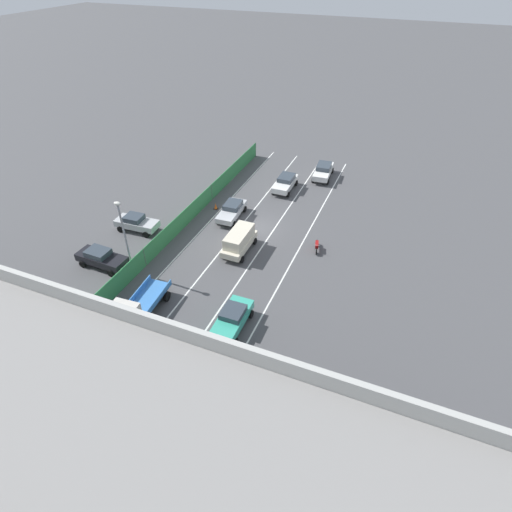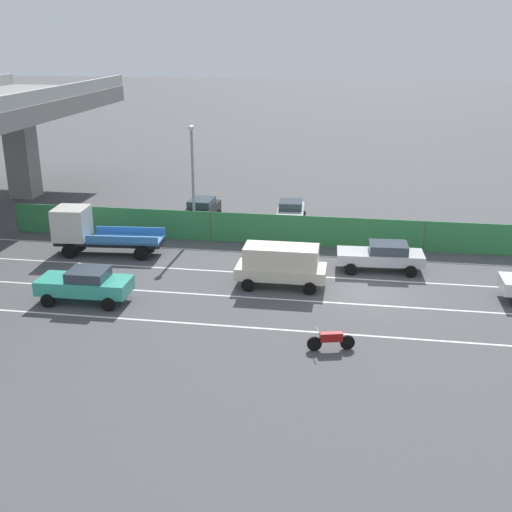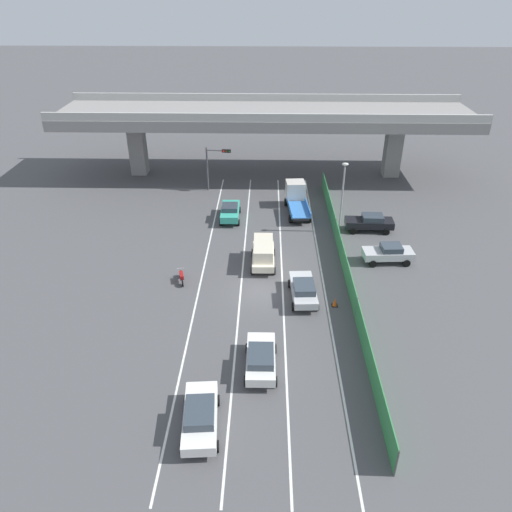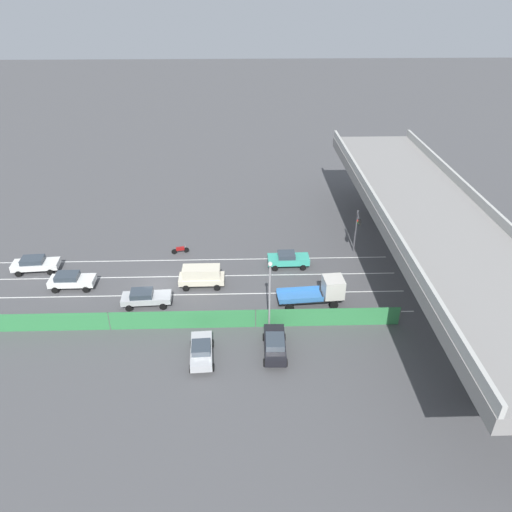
{
  "view_description": "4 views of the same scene",
  "coord_description": "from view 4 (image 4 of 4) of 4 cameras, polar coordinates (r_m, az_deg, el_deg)",
  "views": [
    {
      "loc": [
        -12.97,
        32.01,
        22.73
      ],
      "look_at": [
        -2.75,
        7.12,
        2.19
      ],
      "focal_mm": 28.87,
      "sensor_mm": 36.0,
      "label": 1
    },
    {
      "loc": [
        -29.99,
        0.7,
        12.17
      ],
      "look_at": [
        1.17,
        5.74,
        1.14
      ],
      "focal_mm": 45.22,
      "sensor_mm": 36.0,
      "label": 2
    },
    {
      "loc": [
        0.3,
        -31.75,
        21.63
      ],
      "look_at": [
        -0.53,
        3.68,
        1.18
      ],
      "focal_mm": 34.38,
      "sensor_mm": 36.0,
      "label": 3
    },
    {
      "loc": [
        40.48,
        8.48,
        26.95
      ],
      "look_at": [
        -1.69,
        9.74,
        2.29
      ],
      "focal_mm": 33.9,
      "sensor_mm": 36.0,
      "label": 4
    }
  ],
  "objects": [
    {
      "name": "car_van_cream",
      "position": [
        48.09,
        -6.45,
        -2.28
      ],
      "size": [
        2.07,
        4.5,
        2.11
      ],
      "color": "beige",
      "rests_on": "ground"
    },
    {
      "name": "car_taxi_teal",
      "position": [
        51.21,
        3.8,
        -0.34
      ],
      "size": [
        2.05,
        4.38,
        1.62
      ],
      "color": "teal",
      "rests_on": "ground"
    },
    {
      "name": "lane_line_left_edge",
      "position": [
        53.11,
        -7.3,
        -0.46
      ],
      "size": [
        0.14,
        42.18,
        0.01
      ],
      "primitive_type": "cube",
      "color": "silver",
      "rests_on": "ground"
    },
    {
      "name": "car_sedan_white",
      "position": [
        51.02,
        -20.98,
        -2.65
      ],
      "size": [
        2.03,
        4.4,
        1.59
      ],
      "color": "white",
      "rests_on": "ground"
    },
    {
      "name": "car_sedan_silver",
      "position": [
        46.45,
        -12.92,
        -4.75
      ],
      "size": [
        2.17,
        4.65,
        1.54
      ],
      "color": "#B7BABC",
      "rests_on": "ground"
    },
    {
      "name": "flatbed_truck_blue",
      "position": [
        45.64,
        7.92,
        -4.11
      ],
      "size": [
        2.58,
        6.24,
        2.69
      ],
      "color": "black",
      "rests_on": "ground"
    },
    {
      "name": "ground_plane",
      "position": [
        49.36,
        -11.33,
        -3.46
      ],
      "size": [
        300.0,
        300.0,
        0.0
      ],
      "primitive_type": "plane",
      "color": "#4C4C4F"
    },
    {
      "name": "lane_line_mid_left",
      "position": [
        50.3,
        -7.6,
        -2.38
      ],
      "size": [
        0.14,
        42.18,
        0.01
      ],
      "primitive_type": "cube",
      "color": "silver",
      "rests_on": "ground"
    },
    {
      "name": "parked_sedan_dark",
      "position": [
        39.96,
        2.24,
        -10.38
      ],
      "size": [
        4.62,
        2.03,
        1.65
      ],
      "color": "black",
      "rests_on": "ground"
    },
    {
      "name": "car_hatchback_white",
      "position": [
        55.27,
        -24.62,
        -0.83
      ],
      "size": [
        2.31,
        4.8,
        1.62
      ],
      "color": "silver",
      "rests_on": "ground"
    },
    {
      "name": "traffic_light",
      "position": [
        53.0,
        11.85,
        3.44
      ],
      "size": [
        2.83,
        0.67,
        5.03
      ],
      "color": "#47474C",
      "rests_on": "ground"
    },
    {
      "name": "traffic_cone",
      "position": [
        45.11,
        -14.41,
        -7.01
      ],
      "size": [
        0.47,
        0.47,
        0.68
      ],
      "color": "orange",
      "rests_on": "ground"
    },
    {
      "name": "street_lamp",
      "position": [
        40.24,
        1.63,
        -4.08
      ],
      "size": [
        0.6,
        0.36,
        6.95
      ],
      "color": "gray",
      "rests_on": "ground"
    },
    {
      "name": "motorcycle",
      "position": [
        54.37,
        -8.93,
        0.75
      ],
      "size": [
        0.72,
        1.91,
        0.93
      ],
      "color": "black",
      "rests_on": "ground"
    },
    {
      "name": "green_fence",
      "position": [
        42.91,
        -8.64,
        -7.45
      ],
      "size": [
        0.1,
        38.28,
        1.84
      ],
      "color": "#338447",
      "rests_on": "ground"
    },
    {
      "name": "lane_line_mid_right",
      "position": [
        47.57,
        -7.94,
        -4.54
      ],
      "size": [
        0.14,
        42.18,
        0.01
      ],
      "primitive_type": "cube",
      "color": "silver",
      "rests_on": "ground"
    },
    {
      "name": "lane_line_right_edge",
      "position": [
        44.9,
        -8.32,
        -6.95
      ],
      "size": [
        0.14,
        42.18,
        0.01
      ],
      "primitive_type": "cube",
      "color": "silver",
      "rests_on": "ground"
    },
    {
      "name": "parked_wagon_silver",
      "position": [
        39.64,
        -6.46,
        -11.04
      ],
      "size": [
        4.33,
        2.12,
        1.62
      ],
      "color": "#B2B5B7",
      "rests_on": "ground"
    },
    {
      "name": "elevated_overpass",
      "position": [
        48.49,
        19.92,
        4.04
      ],
      "size": [
        48.41,
        10.42,
        8.68
      ],
      "color": "gray",
      "rests_on": "ground"
    }
  ]
}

